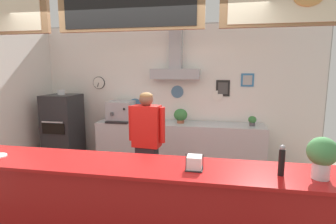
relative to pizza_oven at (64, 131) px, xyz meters
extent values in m
cube|color=#9E9E99|center=(2.16, 0.70, 0.69)|extent=(5.66, 0.12, 2.82)
cube|color=white|center=(2.16, 0.63, 0.69)|extent=(5.62, 0.01, 2.78)
cylinder|color=black|center=(0.51, 0.62, 0.93)|extent=(0.26, 0.02, 0.26)
cylinder|color=white|center=(0.51, 0.61, 0.93)|extent=(0.24, 0.01, 0.24)
cube|color=black|center=(0.50, 0.60, 0.88)|extent=(0.04, 0.01, 0.09)
cylinder|color=teal|center=(1.31, 0.62, 0.47)|extent=(0.27, 0.02, 0.27)
cylinder|color=teal|center=(2.20, 0.62, 0.76)|extent=(0.25, 0.02, 0.25)
cylinder|color=white|center=(3.01, 0.62, 0.70)|extent=(0.21, 0.02, 0.21)
cube|color=teal|center=(3.56, 0.62, 1.01)|extent=(0.24, 0.02, 0.25)
cube|color=#ADADAD|center=(3.56, 0.61, 1.01)|extent=(0.17, 0.01, 0.18)
cube|color=black|center=(3.10, 0.62, 0.84)|extent=(0.26, 0.02, 0.32)
cube|color=#434343|center=(3.10, 0.61, 0.84)|extent=(0.19, 0.01, 0.23)
cube|color=#A3A5AD|center=(2.18, 0.48, 1.12)|extent=(0.95, 0.32, 0.20)
cube|color=#A3A5AD|center=(2.18, 0.52, 1.63)|extent=(0.24, 0.24, 0.82)
cube|color=#9E754C|center=(2.16, -2.19, 1.79)|extent=(1.43, 0.05, 0.44)
cube|color=black|center=(2.16, -2.22, 1.79)|extent=(1.29, 0.01, 0.39)
cube|color=maroon|center=(2.16, -2.50, -0.19)|extent=(4.10, 0.57, 1.06)
cube|color=#B31515|center=(2.16, -2.50, 0.35)|extent=(4.18, 0.59, 0.03)
cube|color=#B7BABF|center=(2.29, 0.30, -0.27)|extent=(3.22, 0.60, 0.91)
cube|color=#929499|center=(2.29, 0.30, -0.56)|extent=(3.06, 0.56, 0.02)
cube|color=#232326|center=(0.00, 0.00, 0.00)|extent=(0.61, 0.64, 1.45)
cube|color=black|center=(0.00, -0.33, 0.11)|extent=(0.45, 0.02, 0.20)
cube|color=silver|center=(0.00, -0.35, 0.24)|extent=(0.42, 0.02, 0.02)
cylinder|color=silver|center=(0.00, 0.00, 0.77)|extent=(0.14, 0.14, 0.10)
cube|color=#232328|center=(2.03, -1.14, -0.30)|extent=(0.31, 0.23, 0.85)
cube|color=red|center=(2.03, -1.14, 0.42)|extent=(0.41, 0.26, 0.59)
cylinder|color=red|center=(2.26, -1.17, 0.45)|extent=(0.08, 0.08, 0.50)
cylinder|color=red|center=(1.80, -1.12, 0.45)|extent=(0.08, 0.08, 0.50)
sphere|color=brown|center=(2.03, -1.14, 0.80)|extent=(0.19, 0.19, 0.19)
ellipsoid|color=olive|center=(2.03, -1.14, 0.84)|extent=(0.18, 0.18, 0.11)
cube|color=#A3A5AD|center=(1.12, 0.28, 0.38)|extent=(0.49, 0.41, 0.40)
cylinder|color=#4C4C51|center=(1.02, 0.04, 0.36)|extent=(0.06, 0.06, 0.06)
cube|color=black|center=(1.12, 0.03, 0.20)|extent=(0.44, 0.10, 0.04)
sphere|color=black|center=(1.26, 0.05, 0.46)|extent=(0.04, 0.04, 0.04)
cylinder|color=#9E563D|center=(2.32, 0.30, 0.22)|extent=(0.13, 0.13, 0.07)
ellipsoid|color=#387A3D|center=(2.32, 0.30, 0.34)|extent=(0.26, 0.26, 0.23)
cylinder|color=#4C4C51|center=(3.65, 0.28, 0.22)|extent=(0.10, 0.10, 0.07)
ellipsoid|color=#387A3D|center=(3.65, 0.28, 0.30)|extent=(0.15, 0.15, 0.13)
cylinder|color=black|center=(3.52, -2.54, 0.47)|extent=(0.05, 0.05, 0.21)
sphere|color=gray|center=(3.52, -2.54, 0.60)|extent=(0.04, 0.04, 0.04)
cylinder|color=silver|center=(3.81, -2.55, 0.44)|extent=(0.13, 0.13, 0.14)
cylinder|color=gray|center=(3.81, -2.55, 0.39)|extent=(0.12, 0.12, 0.04)
ellipsoid|color=#47894C|center=(3.81, -2.55, 0.58)|extent=(0.22, 0.22, 0.22)
cube|color=#262628|center=(2.83, -2.54, 0.37)|extent=(0.14, 0.14, 0.01)
cylinder|color=#262628|center=(2.76, -2.54, 0.43)|extent=(0.01, 0.01, 0.14)
cylinder|color=#262628|center=(2.90, -2.54, 0.43)|extent=(0.01, 0.01, 0.14)
cube|color=white|center=(2.83, -2.54, 0.43)|extent=(0.12, 0.12, 0.11)
camera|label=1|loc=(3.01, -4.69, 1.21)|focal=28.35mm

